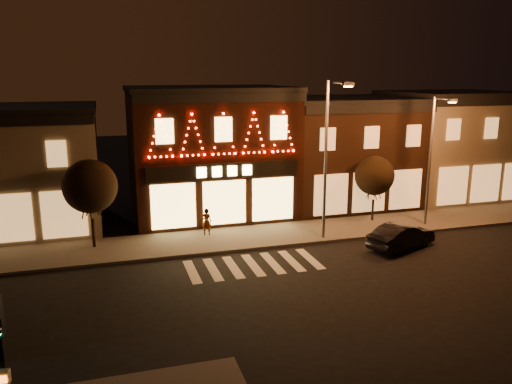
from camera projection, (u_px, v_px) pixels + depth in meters
name	position (u px, v px, depth m)	size (l,w,h in m)	color
ground	(280.00, 299.00, 21.28)	(120.00, 120.00, 0.00)	black
sidewalk_far	(267.00, 236.00, 29.28)	(44.00, 4.00, 0.15)	#47423D
building_pulp	(210.00, 151.00, 33.36)	(10.20, 8.34, 8.30)	black
building_right_a	(342.00, 151.00, 36.13)	(9.20, 8.28, 7.50)	#331D12
building_right_b	(451.00, 144.00, 38.62)	(9.20, 8.28, 7.80)	#766C54
streetlamp_mid	(329.00, 148.00, 27.39)	(0.71, 1.98, 8.62)	#59595E
streetlamp_right	(433.00, 151.00, 30.05)	(0.49, 1.75, 7.66)	#59595E
tree_left	(90.00, 186.00, 26.46)	(2.80, 2.80, 4.68)	black
tree_right	(374.00, 176.00, 31.44)	(2.42, 2.42, 4.04)	black
dark_sedan	(401.00, 236.00, 27.27)	(1.43, 4.09, 1.35)	black
pedestrian	(207.00, 222.00, 29.05)	(0.56, 0.37, 1.54)	gray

